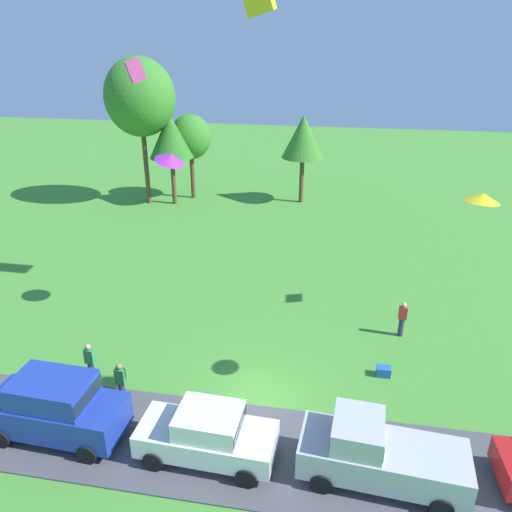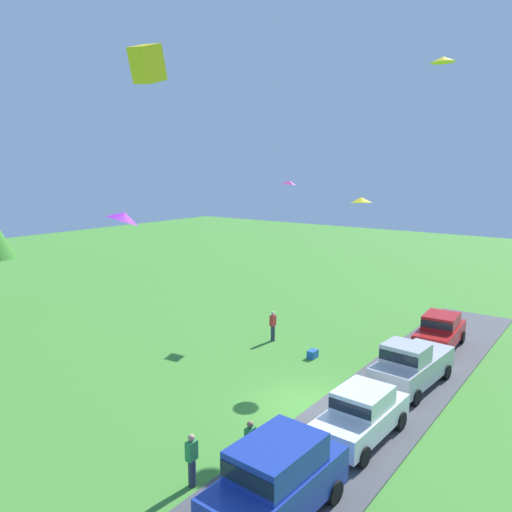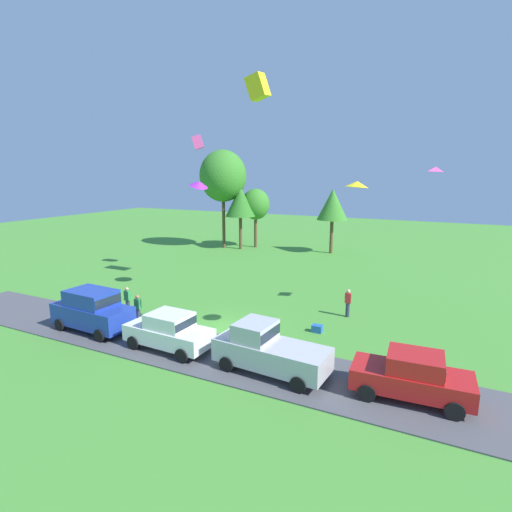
{
  "view_description": "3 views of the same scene",
  "coord_description": "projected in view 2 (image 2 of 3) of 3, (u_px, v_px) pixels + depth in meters",
  "views": [
    {
      "loc": [
        2.51,
        -14.58,
        12.66
      ],
      "look_at": [
        -0.86,
        4.37,
        3.98
      ],
      "focal_mm": 35.0,
      "sensor_mm": 36.0,
      "label": 1
    },
    {
      "loc": [
        -16.61,
        -9.75,
        9.56
      ],
      "look_at": [
        2.17,
        4.17,
        5.49
      ],
      "focal_mm": 35.0,
      "sensor_mm": 36.0,
      "label": 2
    },
    {
      "loc": [
        10.74,
        -17.48,
        8.53
      ],
      "look_at": [
        0.42,
        3.54,
        3.66
      ],
      "focal_mm": 28.0,
      "sensor_mm": 36.0,
      "label": 3
    }
  ],
  "objects": [
    {
      "name": "ground_plane",
      "position": [
        306.0,
        405.0,
        20.51
      ],
      "size": [
        120.0,
        120.0,
        0.0
      ],
      "primitive_type": "plane",
      "color": "#478E33"
    },
    {
      "name": "pavement_strip",
      "position": [
        362.0,
        422.0,
        19.05
      ],
      "size": [
        36.0,
        4.4,
        0.06
      ],
      "primitive_type": "cube",
      "color": "#4C4C51",
      "rests_on": "ground"
    },
    {
      "name": "car_suv_mid_row",
      "position": [
        277.0,
        477.0,
        13.55
      ],
      "size": [
        4.67,
        2.2,
        2.28
      ],
      "color": "#1E389E",
      "rests_on": "ground"
    },
    {
      "name": "car_sedan_by_flagpole",
      "position": [
        362.0,
        412.0,
        17.71
      ],
      "size": [
        4.46,
        2.09,
        1.84
      ],
      "color": "white",
      "rests_on": "ground"
    },
    {
      "name": "car_pickup_near_entrance",
      "position": [
        411.0,
        364.0,
        21.89
      ],
      "size": [
        5.13,
        2.34,
        2.14
      ],
      "color": "#B7B7BC",
      "rests_on": "ground"
    },
    {
      "name": "car_sedan_far_end",
      "position": [
        440.0,
        330.0,
        26.79
      ],
      "size": [
        4.49,
        2.14,
        1.84
      ],
      "color": "red",
      "rests_on": "ground"
    },
    {
      "name": "person_on_lawn",
      "position": [
        250.0,
        445.0,
        15.9
      ],
      "size": [
        0.36,
        0.24,
        1.71
      ],
      "color": "#2D334C",
      "rests_on": "ground"
    },
    {
      "name": "person_beside_suv",
      "position": [
        192.0,
        460.0,
        15.11
      ],
      "size": [
        0.36,
        0.24,
        1.71
      ],
      "color": "#2D334C",
      "rests_on": "ground"
    },
    {
      "name": "person_watching_sky",
      "position": [
        273.0,
        326.0,
        28.04
      ],
      "size": [
        0.36,
        0.24,
        1.71
      ],
      "color": "#2D334C",
      "rests_on": "ground"
    },
    {
      "name": "cooler_box",
      "position": [
        313.0,
        354.0,
        25.61
      ],
      "size": [
        0.56,
        0.4,
        0.4
      ],
      "primitive_type": "cube",
      "color": "blue",
      "rests_on": "ground"
    },
    {
      "name": "kite_delta_over_trees",
      "position": [
        443.0,
        59.0,
        24.64
      ],
      "size": [
        1.65,
        1.64,
        0.34
      ],
      "primitive_type": "cone",
      "rotation": [
        -0.05,
        0.0,
        1.11
      ],
      "color": "yellow"
    },
    {
      "name": "kite_delta_low_drifter",
      "position": [
        361.0,
        200.0,
        25.07
      ],
      "size": [
        1.53,
        1.53,
        0.37
      ],
      "primitive_type": "cone",
      "rotation": [
        0.09,
        0.0,
        2.41
      ],
      "color": "yellow"
    },
    {
      "name": "kite_delta_mid_center",
      "position": [
        123.0,
        217.0,
        18.53
      ],
      "size": [
        1.69,
        1.67,
        0.75
      ],
      "primitive_type": "cone",
      "rotation": [
        0.33,
        0.0,
        1.16
      ],
      "color": "purple"
    },
    {
      "name": "kite_box_high_right",
      "position": [
        147.0,
        64.0,
        21.37
      ],
      "size": [
        1.46,
        1.23,
        1.83
      ],
      "primitive_type": "cube",
      "rotation": [
        -0.1,
        0.3,
        3.11
      ],
      "color": "yellow"
    },
    {
      "name": "kite_diamond_trailing_tail",
      "position": [
        289.0,
        183.0,
        30.94
      ],
      "size": [
        1.16,
        1.22,
        0.3
      ],
      "primitive_type": "pyramid",
      "rotation": [
        -0.06,
        0.0,
        4.13
      ],
      "color": "#EA4C9E"
    }
  ]
}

